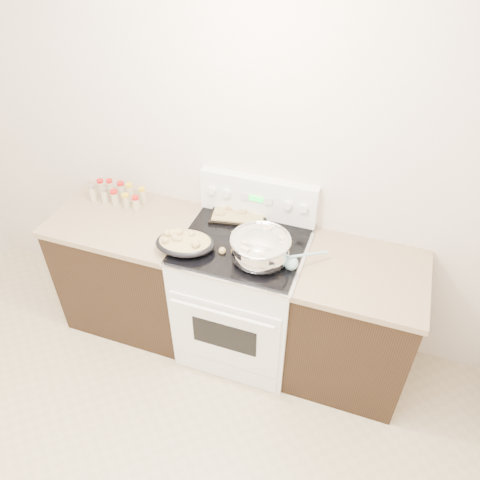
% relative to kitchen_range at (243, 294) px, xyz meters
% --- Properties ---
extents(counter_left, '(0.93, 0.67, 0.92)m').
position_rel_kitchen_range_xyz_m(counter_left, '(-0.83, 0.01, -0.03)').
color(counter_left, black).
rests_on(counter_left, ground).
extents(counter_right, '(0.73, 0.67, 0.92)m').
position_rel_kitchen_range_xyz_m(counter_right, '(0.73, 0.01, -0.03)').
color(counter_right, black).
rests_on(counter_right, ground).
extents(kitchen_range, '(0.78, 0.73, 1.22)m').
position_rel_kitchen_range_xyz_m(kitchen_range, '(0.00, 0.00, 0.00)').
color(kitchen_range, white).
rests_on(kitchen_range, ground).
extents(mixing_bowl, '(0.44, 0.44, 0.20)m').
position_rel_kitchen_range_xyz_m(mixing_bowl, '(0.15, -0.12, 0.53)').
color(mixing_bowl, silver).
rests_on(mixing_bowl, kitchen_range).
extents(roasting_pan, '(0.40, 0.31, 0.12)m').
position_rel_kitchen_range_xyz_m(roasting_pan, '(-0.30, -0.17, 0.50)').
color(roasting_pan, black).
rests_on(roasting_pan, kitchen_range).
extents(baking_sheet, '(0.40, 0.32, 0.06)m').
position_rel_kitchen_range_xyz_m(baking_sheet, '(-0.12, 0.25, 0.47)').
color(baking_sheet, black).
rests_on(baking_sheet, kitchen_range).
extents(wooden_spoon, '(0.16, 0.22, 0.04)m').
position_rel_kitchen_range_xyz_m(wooden_spoon, '(-0.06, -0.10, 0.46)').
color(wooden_spoon, tan).
rests_on(wooden_spoon, kitchen_range).
extents(blue_ladle, '(0.22, 0.21, 0.10)m').
position_rel_kitchen_range_xyz_m(blue_ladle, '(0.34, -0.12, 0.49)').
color(blue_ladle, '#7DAFBB').
rests_on(blue_ladle, kitchen_range).
extents(spice_jars, '(0.38, 0.15, 0.13)m').
position_rel_kitchen_range_xyz_m(spice_jars, '(-0.96, 0.16, 0.49)').
color(spice_jars, '#BFB28C').
rests_on(spice_jars, counter_left).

